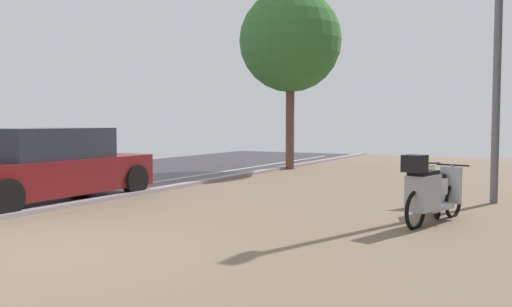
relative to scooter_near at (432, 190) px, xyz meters
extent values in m
torus|color=black|center=(0.16, -0.46, -0.14)|extent=(0.23, 0.52, 0.53)
torus|color=black|center=(-0.27, 0.78, -0.14)|extent=(0.23, 0.52, 0.53)
cube|color=silver|center=(-0.06, 0.16, -0.17)|extent=(0.51, 0.79, 0.08)
cube|color=silver|center=(0.08, -0.24, 0.04)|extent=(0.47, 0.64, 0.41)
cube|color=black|center=(0.08, -0.24, 0.28)|extent=(0.42, 0.58, 0.06)
cylinder|color=silver|center=(-0.27, 0.76, 0.12)|extent=(0.11, 0.14, 0.53)
cube|color=silver|center=(-0.24, 0.68, 0.10)|extent=(0.33, 0.18, 0.53)
cylinder|color=black|center=(-0.26, 0.73, 0.39)|extent=(0.50, 0.20, 0.03)
torus|color=black|center=(0.04, -1.46, -0.12)|extent=(0.20, 0.57, 0.57)
torus|color=black|center=(0.37, -0.22, -0.12)|extent=(0.20, 0.57, 0.57)
cube|color=#A7ACB2|center=(0.21, -0.84, -0.15)|extent=(0.45, 0.76, 0.08)
cube|color=#A7ACB2|center=(0.10, -1.23, 0.11)|extent=(0.43, 0.62, 0.51)
cube|color=black|center=(0.10, -1.23, 0.39)|extent=(0.38, 0.56, 0.06)
cylinder|color=#A7ACB2|center=(0.36, -0.24, 0.16)|extent=(0.10, 0.13, 0.57)
cube|color=#A7ACB2|center=(0.34, -0.31, 0.13)|extent=(0.33, 0.16, 0.57)
cylinder|color=black|center=(0.36, -0.27, 0.44)|extent=(0.51, 0.16, 0.03)
cube|color=black|center=(0.03, -1.50, 0.54)|extent=(0.34, 0.34, 0.24)
cube|color=maroon|center=(-6.60, -2.13, 0.11)|extent=(1.66, 4.06, 0.64)
cube|color=#282D38|center=(-6.60, -2.17, 0.72)|extent=(1.39, 2.24, 0.57)
cylinder|color=black|center=(-7.39, -0.62, -0.07)|extent=(0.20, 0.62, 0.62)
cylinder|color=black|center=(-5.81, -0.62, -0.07)|extent=(0.20, 0.62, 0.62)
cylinder|color=black|center=(-5.81, -3.64, -0.07)|extent=(0.20, 0.62, 0.62)
cylinder|color=slate|center=(0.81, 1.67, 2.41)|extent=(0.14, 0.14, 5.58)
cylinder|color=brown|center=(-5.55, 6.39, 1.09)|extent=(0.27, 0.27, 2.94)
sphere|color=#397332|center=(-5.55, 6.39, 3.68)|extent=(3.23, 3.23, 3.23)
camera|label=1|loc=(1.62, -9.04, 1.12)|focal=37.35mm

